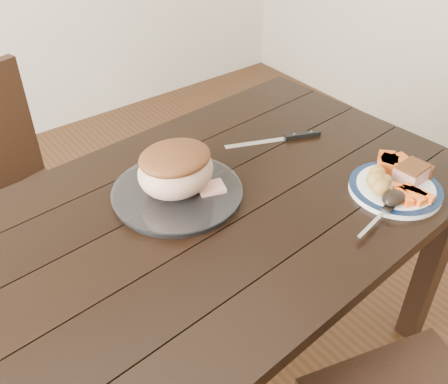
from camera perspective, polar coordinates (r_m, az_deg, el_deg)
ground at (r=1.88m, az=-2.47°, el=-20.48°), size 4.00×4.00×0.00m
dining_table at (r=1.37m, az=-3.19°, el=-5.60°), size 1.66×1.02×0.75m
chair_far at (r=1.92m, az=-23.35°, el=0.08°), size 0.52×0.53×0.93m
dinner_plate at (r=1.46m, az=18.96°, el=0.32°), size 0.25×0.25×0.02m
plate_rim at (r=1.45m, az=19.02°, el=0.58°), size 0.25×0.25×0.02m
serving_platter at (r=1.37m, az=-5.34°, el=-0.21°), size 0.35×0.35×0.02m
pork_slice at (r=1.48m, az=20.63°, el=2.01°), size 0.09×0.08×0.04m
roasted_potatoes at (r=1.42m, az=17.28°, el=1.31°), size 0.09×0.09×0.05m
carrot_batons at (r=1.42m, az=20.64°, el=-0.24°), size 0.08×0.11×0.02m
pumpkin_wedges at (r=1.51m, az=18.47°, el=3.14°), size 0.10×0.09×0.04m
dark_mushroom at (r=1.38m, az=18.82°, el=-0.64°), size 0.07×0.05×0.03m
fork at (r=1.33m, az=17.30°, el=-2.80°), size 0.18×0.05×0.00m
roast_joint at (r=1.32m, az=-5.53°, el=2.41°), size 0.21×0.18×0.14m
cut_slice at (r=1.35m, az=-1.45°, el=0.41°), size 0.08×0.07×0.02m
carving_knife at (r=1.63m, az=7.67°, el=6.26°), size 0.30×0.14×0.01m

